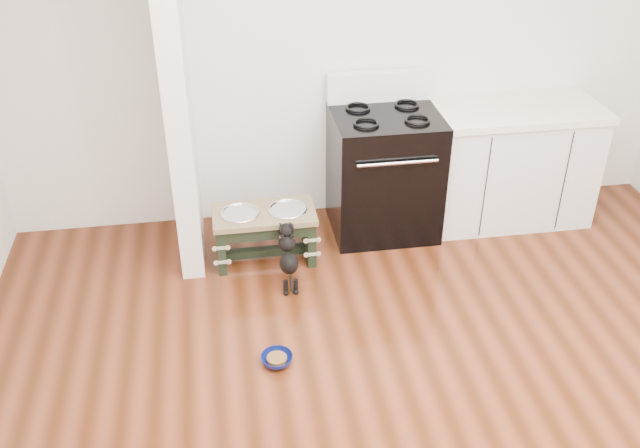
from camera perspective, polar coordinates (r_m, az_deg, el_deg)
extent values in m
plane|color=silver|center=(5.18, 1.94, 14.38)|extent=(5.00, 0.00, 5.00)
cube|color=silver|center=(4.72, -11.60, 12.00)|extent=(0.15, 0.80, 2.70)
cube|color=black|center=(5.26, 5.14, 4.05)|extent=(0.76, 0.65, 0.92)
cube|color=black|center=(5.03, 5.92, 1.81)|extent=(0.58, 0.02, 0.50)
cylinder|color=silver|center=(4.84, 6.24, 4.86)|extent=(0.56, 0.02, 0.02)
cube|color=white|center=(5.27, 4.74, 10.92)|extent=(0.76, 0.08, 0.22)
torus|color=black|center=(4.90, 3.72, 8.04)|extent=(0.18, 0.18, 0.02)
torus|color=black|center=(4.98, 7.81, 8.24)|extent=(0.18, 0.18, 0.02)
torus|color=black|center=(5.15, 3.05, 9.28)|extent=(0.18, 0.18, 0.02)
torus|color=black|center=(5.23, 6.97, 9.47)|extent=(0.18, 0.18, 0.02)
cube|color=silver|center=(5.60, 14.89, 4.50)|extent=(1.20, 0.60, 0.86)
cube|color=silver|center=(5.42, 15.55, 8.78)|extent=(1.24, 0.64, 0.05)
cube|color=black|center=(5.58, 15.34, -0.19)|extent=(1.20, 0.06, 0.10)
cube|color=black|center=(5.02, -7.94, -1.39)|extent=(0.06, 0.34, 0.35)
cube|color=black|center=(5.06, -0.91, -0.81)|extent=(0.06, 0.34, 0.35)
cube|color=black|center=(4.83, -4.31, -0.78)|extent=(0.56, 0.03, 0.09)
cube|color=black|center=(5.10, -4.36, -2.20)|extent=(0.56, 0.06, 0.06)
cube|color=brown|center=(4.93, -4.50, 0.79)|extent=(0.71, 0.38, 0.04)
cylinder|color=silver|center=(4.92, -6.42, 0.66)|extent=(0.24, 0.24, 0.04)
cylinder|color=silver|center=(4.94, -2.60, 0.97)|extent=(0.24, 0.24, 0.04)
torus|color=silver|center=(4.91, -6.43, 0.89)|extent=(0.28, 0.28, 0.02)
torus|color=silver|center=(4.93, -2.61, 1.20)|extent=(0.28, 0.28, 0.02)
cylinder|color=black|center=(4.75, -2.76, -5.07)|extent=(0.03, 0.03, 0.11)
cylinder|color=black|center=(4.75, -1.95, -4.99)|extent=(0.03, 0.03, 0.11)
sphere|color=black|center=(4.77, -2.74, -5.54)|extent=(0.04, 0.04, 0.04)
sphere|color=black|center=(4.77, -1.92, -5.46)|extent=(0.04, 0.04, 0.04)
ellipsoid|color=black|center=(4.72, -2.49, -3.17)|extent=(0.12, 0.29, 0.26)
sphere|color=black|center=(4.74, -2.65, -1.54)|extent=(0.12, 0.12, 0.12)
sphere|color=black|center=(4.73, -2.72, -0.53)|extent=(0.10, 0.10, 0.10)
sphere|color=black|center=(4.78, -3.21, -0.13)|extent=(0.03, 0.03, 0.03)
sphere|color=black|center=(4.79, -2.43, -0.06)|extent=(0.03, 0.03, 0.03)
cylinder|color=black|center=(4.68, -2.30, -4.77)|extent=(0.02, 0.08, 0.09)
torus|color=#E04253|center=(4.74, -2.69, -1.02)|extent=(0.10, 0.06, 0.09)
imported|color=#0C1454|center=(4.25, -3.47, -10.76)|extent=(0.22, 0.22, 0.06)
cylinder|color=brown|center=(4.25, -3.47, -10.72)|extent=(0.12, 0.12, 0.02)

